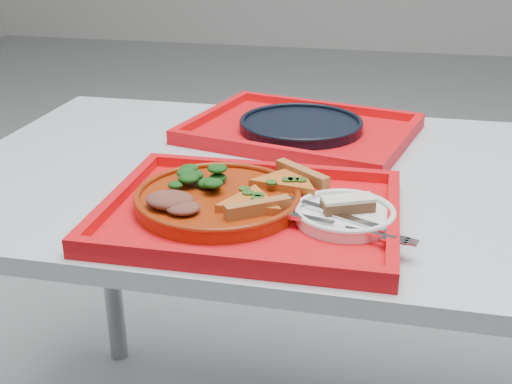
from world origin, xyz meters
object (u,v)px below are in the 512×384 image
dinner_plate (218,201)px  dessert_bar (348,204)px  tray_main (251,215)px  tray_far (301,133)px  navy_plate (301,126)px

dinner_plate → dessert_bar: size_ratio=3.09×
dinner_plate → dessert_bar: dessert_bar is taller
tray_main → dinner_plate: (-0.05, 0.01, 0.02)m
tray_main → dessert_bar: (0.15, 0.01, 0.03)m
tray_main → dinner_plate: size_ratio=1.73×
tray_far → navy_plate: bearing=-166.8°
dessert_bar → tray_far: bearing=83.4°
tray_far → navy_plate: size_ratio=1.73×
tray_main → dessert_bar: size_ratio=5.35×
navy_plate → tray_main: bearing=-92.0°
tray_far → dinner_plate: (-0.07, -0.41, 0.02)m
tray_far → dessert_bar: (0.13, -0.41, 0.03)m
tray_far → dinner_plate: bearing=-86.4°
tray_main → dessert_bar: dessert_bar is taller
dinner_plate → tray_far: bearing=80.3°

